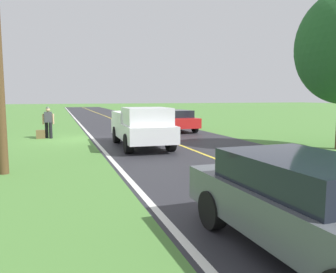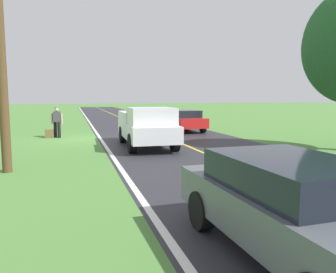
{
  "view_description": "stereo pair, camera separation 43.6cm",
  "coord_description": "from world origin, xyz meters",
  "px_view_note": "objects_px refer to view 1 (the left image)",
  "views": [
    {
      "loc": [
        0.9,
        18.35,
        2.26
      ],
      "look_at": [
        -2.23,
        9.02,
        1.09
      ],
      "focal_mm": 35.49,
      "sensor_mm": 36.0,
      "label": 1
    },
    {
      "loc": [
        0.48,
        18.48,
        2.26
      ],
      "look_at": [
        -2.23,
        9.02,
        1.09
      ],
      "focal_mm": 35.49,
      "sensor_mm": 36.0,
      "label": 2
    }
  ],
  "objects_px": {
    "sedan_ahead_same_lane": "(311,204)",
    "hitchhiker_walking": "(48,121)",
    "sedan_near_oncoming": "(175,120)",
    "pickup_truck_passing": "(142,126)",
    "suitcase_carried": "(41,134)"
  },
  "relations": [
    {
      "from": "hitchhiker_walking",
      "to": "sedan_near_oncoming",
      "type": "height_order",
      "value": "hitchhiker_walking"
    },
    {
      "from": "hitchhiker_walking",
      "to": "pickup_truck_passing",
      "type": "distance_m",
      "value": 6.41
    },
    {
      "from": "sedan_ahead_same_lane",
      "to": "sedan_near_oncoming",
      "type": "relative_size",
      "value": 1.0
    },
    {
      "from": "hitchhiker_walking",
      "to": "sedan_near_oncoming",
      "type": "bearing_deg",
      "value": -169.66
    },
    {
      "from": "sedan_ahead_same_lane",
      "to": "sedan_near_oncoming",
      "type": "height_order",
      "value": "same"
    },
    {
      "from": "suitcase_carried",
      "to": "pickup_truck_passing",
      "type": "relative_size",
      "value": 0.09
    },
    {
      "from": "pickup_truck_passing",
      "to": "sedan_near_oncoming",
      "type": "relative_size",
      "value": 1.23
    },
    {
      "from": "sedan_ahead_same_lane",
      "to": "hitchhiker_walking",
      "type": "bearing_deg",
      "value": -76.32
    },
    {
      "from": "sedan_ahead_same_lane",
      "to": "sedan_near_oncoming",
      "type": "distance_m",
      "value": 17.67
    },
    {
      "from": "sedan_ahead_same_lane",
      "to": "pickup_truck_passing",
      "type": "bearing_deg",
      "value": -91.37
    },
    {
      "from": "hitchhiker_walking",
      "to": "pickup_truck_passing",
      "type": "relative_size",
      "value": 0.32
    },
    {
      "from": "pickup_truck_passing",
      "to": "sedan_ahead_same_lane",
      "type": "bearing_deg",
      "value": 88.63
    },
    {
      "from": "suitcase_carried",
      "to": "sedan_ahead_same_lane",
      "type": "xyz_separation_m",
      "value": [
        -4.25,
        15.67,
        0.52
      ]
    },
    {
      "from": "hitchhiker_walking",
      "to": "sedan_near_oncoming",
      "type": "xyz_separation_m",
      "value": [
        -7.95,
        -1.45,
        -0.23
      ]
    },
    {
      "from": "suitcase_carried",
      "to": "sedan_near_oncoming",
      "type": "relative_size",
      "value": 0.11
    }
  ]
}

